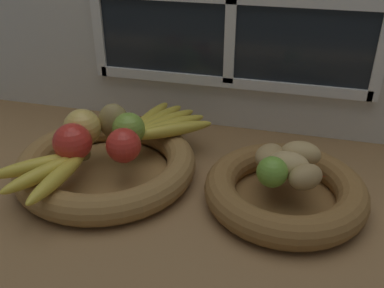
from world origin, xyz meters
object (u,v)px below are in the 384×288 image
(potato_small, at_px, (305,177))
(fruit_bowl_right, at_px, (285,189))
(potato_oblong, at_px, (270,156))
(potato_back, at_px, (300,154))
(apple_red_right, at_px, (124,145))
(chili_pepper, at_px, (294,175))
(fruit_bowl_left, at_px, (108,164))
(banana_bunch_front, at_px, (48,171))
(apple_golden_left, at_px, (82,128))
(lime_near, at_px, (272,172))
(banana_bunch_back, at_px, (160,124))
(potato_large, at_px, (288,164))
(apple_red_front, at_px, (72,143))
(apple_green_back, at_px, (129,129))
(pear_brown, at_px, (114,121))

(potato_small, bearing_deg, fruit_bowl_right, 135.00)
(potato_oblong, xyz_separation_m, potato_back, (0.05, 0.02, 0.00))
(apple_red_right, bearing_deg, potato_back, 12.07)
(potato_oblong, bearing_deg, chili_pepper, -37.55)
(fruit_bowl_left, relative_size, banana_bunch_front, 1.99)
(apple_golden_left, xyz_separation_m, lime_near, (0.38, -0.05, -0.01))
(fruit_bowl_right, distance_m, apple_golden_left, 0.41)
(chili_pepper, bearing_deg, potato_small, -55.39)
(apple_golden_left, height_order, banana_bunch_back, apple_golden_left)
(banana_bunch_back, relative_size, potato_large, 2.59)
(apple_red_right, distance_m, apple_red_front, 0.10)
(apple_golden_left, bearing_deg, potato_oblong, 2.09)
(apple_red_right, bearing_deg, potato_oblong, 11.27)
(apple_green_back, relative_size, apple_red_right, 1.00)
(potato_back, bearing_deg, potato_oblong, -164.05)
(potato_oblong, relative_size, lime_near, 1.26)
(apple_green_back, height_order, banana_bunch_back, apple_green_back)
(fruit_bowl_left, xyz_separation_m, potato_small, (0.38, -0.03, 0.05))
(apple_golden_left, distance_m, potato_back, 0.43)
(apple_green_back, bearing_deg, banana_bunch_back, 60.71)
(banana_bunch_front, relative_size, banana_bunch_back, 0.91)
(fruit_bowl_left, bearing_deg, apple_red_front, -132.95)
(potato_small, bearing_deg, banana_bunch_back, 155.14)
(apple_red_right, bearing_deg, potato_large, 4.96)
(apple_red_front, xyz_separation_m, potato_oblong, (0.36, 0.07, -0.02))
(apple_red_right, xyz_separation_m, potato_oblong, (0.27, 0.05, -0.01))
(apple_red_right, xyz_separation_m, banana_bunch_front, (-0.11, -0.09, -0.02))
(pear_brown, bearing_deg, apple_red_right, -55.72)
(fruit_bowl_left, relative_size, pear_brown, 4.73)
(banana_bunch_front, distance_m, lime_near, 0.39)
(pear_brown, bearing_deg, banana_bunch_front, -107.06)
(apple_green_back, xyz_separation_m, banana_bunch_back, (0.04, 0.07, -0.02))
(fruit_bowl_right, bearing_deg, pear_brown, 171.17)
(banana_bunch_back, bearing_deg, apple_red_right, -99.95)
(fruit_bowl_right, distance_m, potato_large, 0.05)
(apple_golden_left, xyz_separation_m, pear_brown, (0.05, 0.04, 0.00))
(fruit_bowl_right, bearing_deg, chili_pepper, -36.54)
(banana_bunch_front, distance_m, potato_small, 0.45)
(apple_golden_left, bearing_deg, banana_bunch_front, -91.30)
(potato_small, bearing_deg, potato_oblong, 138.58)
(apple_red_front, height_order, banana_bunch_back, apple_red_front)
(fruit_bowl_right, relative_size, apple_red_front, 4.02)
(banana_bunch_front, bearing_deg, potato_large, 15.58)
(lime_near, bearing_deg, apple_red_right, 177.67)
(banana_bunch_front, distance_m, potato_oblong, 0.40)
(potato_oblong, distance_m, lime_near, 0.07)
(potato_small, relative_size, chili_pepper, 0.55)
(pear_brown, xyz_separation_m, banana_bunch_front, (-0.05, -0.17, -0.02))
(potato_small, bearing_deg, apple_red_front, -177.95)
(apple_green_back, relative_size, potato_small, 1.05)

